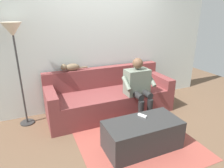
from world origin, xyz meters
TOP-DOWN VIEW (x-y plane):
  - ground_plane at (0.00, 0.60)m, footprint 8.00×8.00m
  - back_wall at (0.00, -0.58)m, footprint 4.93×0.06m
  - couch at (0.00, -0.12)m, footprint 2.34×0.83m
  - coffee_table at (0.00, 1.07)m, footprint 1.07×0.53m
  - person_solo_seated at (-0.39, 0.26)m, footprint 0.58×0.50m
  - cat_on_backrest at (0.65, -0.41)m, footprint 0.49×0.11m
  - remote_white at (-0.07, 0.93)m, footprint 0.10×0.14m
  - floor_rug at (0.00, 0.93)m, footprint 1.69×1.62m
  - floor_lamp at (1.50, -0.31)m, footprint 0.30×0.30m

SIDE VIEW (x-z plane):
  - ground_plane at x=0.00m, z-range 0.00..0.00m
  - floor_rug at x=0.00m, z-range 0.00..0.01m
  - coffee_table at x=0.00m, z-range 0.00..0.42m
  - couch at x=0.00m, z-range -0.12..0.71m
  - remote_white at x=-0.07m, z-range 0.42..0.44m
  - person_solo_seated at x=-0.39m, z-range 0.08..1.18m
  - cat_on_backrest at x=0.65m, z-range 0.83..0.97m
  - back_wall at x=0.00m, z-range 0.00..2.76m
  - floor_lamp at x=1.50m, z-range 0.61..2.31m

